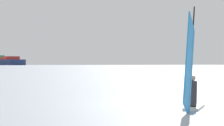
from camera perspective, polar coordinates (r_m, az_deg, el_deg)
ground_plane at (r=22.13m, az=5.59°, el=-4.99°), size 4000.00×4000.00×0.00m
windsurfer at (r=19.59m, az=9.45°, el=-2.29°), size 2.78×3.62×4.53m
distant_headland at (r=1500.28m, az=-9.46°, el=0.36°), size 1207.78×578.97×28.85m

